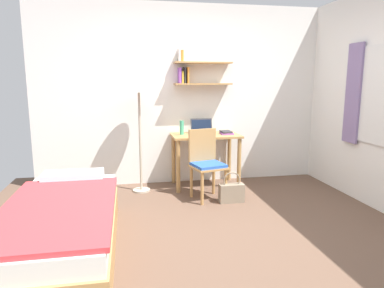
{
  "coord_description": "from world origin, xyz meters",
  "views": [
    {
      "loc": [
        -0.89,
        -3.06,
        1.52
      ],
      "look_at": [
        -0.21,
        0.51,
        0.85
      ],
      "focal_mm": 32.44,
      "sensor_mm": 36.0,
      "label": 1
    }
  ],
  "objects_px": {
    "desk_chair": "(206,161)",
    "water_bottle": "(182,128)",
    "standing_lamp": "(139,89)",
    "bed": "(62,227)",
    "desk": "(205,145)",
    "book_stack": "(226,132)",
    "laptop": "(202,130)",
    "handbag": "(231,192)"
  },
  "relations": [
    {
      "from": "desk_chair",
      "to": "water_bottle",
      "type": "bearing_deg",
      "value": 113.02
    },
    {
      "from": "desk_chair",
      "to": "standing_lamp",
      "type": "relative_size",
      "value": 0.56
    },
    {
      "from": "bed",
      "to": "standing_lamp",
      "type": "relative_size",
      "value": 1.26
    },
    {
      "from": "desk",
      "to": "book_stack",
      "type": "height_order",
      "value": "book_stack"
    },
    {
      "from": "book_stack",
      "to": "desk",
      "type": "bearing_deg",
      "value": 177.34
    },
    {
      "from": "desk_chair",
      "to": "water_bottle",
      "type": "distance_m",
      "value": 0.7
    },
    {
      "from": "standing_lamp",
      "to": "laptop",
      "type": "xyz_separation_m",
      "value": [
        0.89,
        0.15,
        -0.59
      ]
    },
    {
      "from": "bed",
      "to": "handbag",
      "type": "height_order",
      "value": "bed"
    },
    {
      "from": "desk",
      "to": "desk_chair",
      "type": "bearing_deg",
      "value": -101.53
    },
    {
      "from": "water_bottle",
      "to": "desk",
      "type": "bearing_deg",
      "value": -6.32
    },
    {
      "from": "desk_chair",
      "to": "handbag",
      "type": "relative_size",
      "value": 2.29
    },
    {
      "from": "laptop",
      "to": "handbag",
      "type": "distance_m",
      "value": 1.08
    },
    {
      "from": "desk_chair",
      "to": "handbag",
      "type": "height_order",
      "value": "desk_chair"
    },
    {
      "from": "laptop",
      "to": "book_stack",
      "type": "height_order",
      "value": "laptop"
    },
    {
      "from": "laptop",
      "to": "standing_lamp",
      "type": "bearing_deg",
      "value": -170.24
    },
    {
      "from": "desk",
      "to": "book_stack",
      "type": "relative_size",
      "value": 4.51
    },
    {
      "from": "desk_chair",
      "to": "water_bottle",
      "type": "xyz_separation_m",
      "value": [
        -0.23,
        0.55,
        0.37
      ]
    },
    {
      "from": "book_stack",
      "to": "desk_chair",
      "type": "bearing_deg",
      "value": -129.41
    },
    {
      "from": "book_stack",
      "to": "handbag",
      "type": "bearing_deg",
      "value": -100.15
    },
    {
      "from": "bed",
      "to": "book_stack",
      "type": "relative_size",
      "value": 9.45
    },
    {
      "from": "desk",
      "to": "water_bottle",
      "type": "xyz_separation_m",
      "value": [
        -0.34,
        0.04,
        0.25
      ]
    },
    {
      "from": "water_bottle",
      "to": "book_stack",
      "type": "bearing_deg",
      "value": -4.59
    },
    {
      "from": "water_bottle",
      "to": "handbag",
      "type": "xyz_separation_m",
      "value": [
        0.51,
        -0.77,
        -0.73
      ]
    },
    {
      "from": "handbag",
      "to": "desk_chair",
      "type": "bearing_deg",
      "value": 140.96
    },
    {
      "from": "standing_lamp",
      "to": "handbag",
      "type": "distance_m",
      "value": 1.81
    },
    {
      "from": "bed",
      "to": "laptop",
      "type": "distance_m",
      "value": 2.51
    },
    {
      "from": "standing_lamp",
      "to": "water_bottle",
      "type": "xyz_separation_m",
      "value": [
        0.59,
        0.11,
        -0.54
      ]
    },
    {
      "from": "bed",
      "to": "laptop",
      "type": "height_order",
      "value": "laptop"
    },
    {
      "from": "desk",
      "to": "desk_chair",
      "type": "height_order",
      "value": "desk_chair"
    },
    {
      "from": "water_bottle",
      "to": "book_stack",
      "type": "xyz_separation_m",
      "value": [
        0.64,
        -0.05,
        -0.08
      ]
    },
    {
      "from": "bed",
      "to": "book_stack",
      "type": "bearing_deg",
      "value": 40.55
    },
    {
      "from": "bed",
      "to": "laptop",
      "type": "relative_size",
      "value": 6.27
    },
    {
      "from": "standing_lamp",
      "to": "handbag",
      "type": "xyz_separation_m",
      "value": [
        1.1,
        -0.66,
        -1.28
      ]
    },
    {
      "from": "bed",
      "to": "standing_lamp",
      "type": "distance_m",
      "value": 2.15
    },
    {
      "from": "bed",
      "to": "standing_lamp",
      "type": "height_order",
      "value": "standing_lamp"
    },
    {
      "from": "bed",
      "to": "water_bottle",
      "type": "xyz_separation_m",
      "value": [
        1.35,
        1.75,
        0.62
      ]
    },
    {
      "from": "standing_lamp",
      "to": "laptop",
      "type": "height_order",
      "value": "standing_lamp"
    },
    {
      "from": "desk",
      "to": "laptop",
      "type": "height_order",
      "value": "laptop"
    },
    {
      "from": "desk",
      "to": "standing_lamp",
      "type": "xyz_separation_m",
      "value": [
        -0.93,
        -0.07,
        0.79
      ]
    },
    {
      "from": "desk_chair",
      "to": "handbag",
      "type": "distance_m",
      "value": 0.51
    },
    {
      "from": "bed",
      "to": "laptop",
      "type": "bearing_deg",
      "value": 47.35
    },
    {
      "from": "desk_chair",
      "to": "handbag",
      "type": "xyz_separation_m",
      "value": [
        0.28,
        -0.23,
        -0.36
      ]
    }
  ]
}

